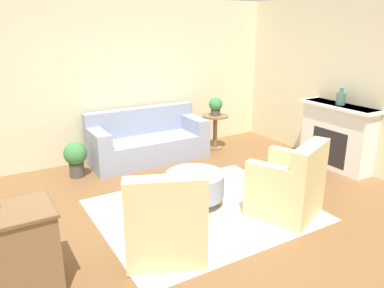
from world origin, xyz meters
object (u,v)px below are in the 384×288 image
at_px(vase_mantel_near, 341,98).
at_px(potted_plant_on_side_table, 216,106).
at_px(side_table, 215,126).
at_px(ottoman_table, 195,185).
at_px(couch, 147,142).
at_px(armchair_right, 289,187).
at_px(armchair_left, 165,223).
at_px(potted_plant_floor, 76,157).

height_order(vase_mantel_near, potted_plant_on_side_table, vase_mantel_near).
bearing_deg(side_table, ottoman_table, -130.62).
distance_m(couch, potted_plant_on_side_table, 1.50).
bearing_deg(armchair_right, armchair_left, -180.00).
distance_m(side_table, vase_mantel_near, 2.34).
distance_m(armchair_right, ottoman_table, 1.24).
relative_size(couch, ottoman_table, 2.61).
distance_m(vase_mantel_near, potted_plant_on_side_table, 2.24).
bearing_deg(potted_plant_on_side_table, armchair_left, -132.34).
height_order(armchair_right, side_table, armchair_right).
bearing_deg(potted_plant_on_side_table, armchair_right, -104.51).
xyz_separation_m(side_table, potted_plant_on_side_table, (0.00, -0.00, 0.41)).
distance_m(armchair_right, potted_plant_on_side_table, 2.84).
relative_size(armchair_right, ottoman_table, 1.30).
height_order(couch, ottoman_table, couch).
bearing_deg(armchair_left, potted_plant_floor, 95.32).
bearing_deg(potted_plant_floor, armchair_left, -84.68).
relative_size(couch, potted_plant_floor, 3.62).
bearing_deg(couch, side_table, -4.57).
relative_size(vase_mantel_near, potted_plant_floor, 0.49).
distance_m(armchair_right, vase_mantel_near, 2.23).
distance_m(ottoman_table, side_table, 2.44).
bearing_deg(armchair_right, side_table, 75.49).
bearing_deg(potted_plant_on_side_table, vase_mantel_near, -57.54).
bearing_deg(ottoman_table, potted_plant_floor, 122.04).
distance_m(armchair_left, ottoman_table, 1.24).
height_order(potted_plant_on_side_table, potted_plant_floor, potted_plant_on_side_table).
xyz_separation_m(armchair_left, vase_mantel_near, (3.66, 0.84, 0.82)).
bearing_deg(side_table, couch, 175.43).
height_order(armchair_right, potted_plant_on_side_table, potted_plant_on_side_table).
distance_m(couch, ottoman_table, 1.97).
height_order(couch, potted_plant_on_side_table, potted_plant_on_side_table).
relative_size(armchair_right, vase_mantel_near, 3.72).
relative_size(armchair_right, potted_plant_floor, 1.81).
height_order(armchair_left, potted_plant_on_side_table, potted_plant_on_side_table).
bearing_deg(armchair_right, vase_mantel_near, 23.92).
relative_size(potted_plant_on_side_table, potted_plant_floor, 0.61).
height_order(armchair_left, ottoman_table, armchair_left).
xyz_separation_m(couch, armchair_right, (0.70, -2.82, 0.05)).
xyz_separation_m(ottoman_table, vase_mantel_near, (2.78, -0.02, 0.91)).
bearing_deg(side_table, armchair_left, -132.34).
bearing_deg(side_table, armchair_right, -104.51).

